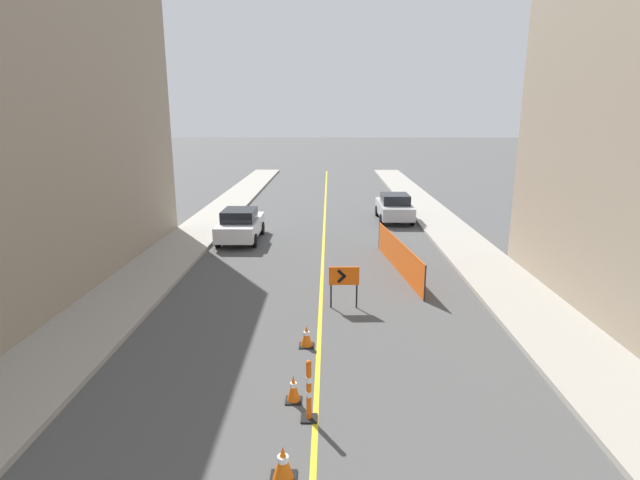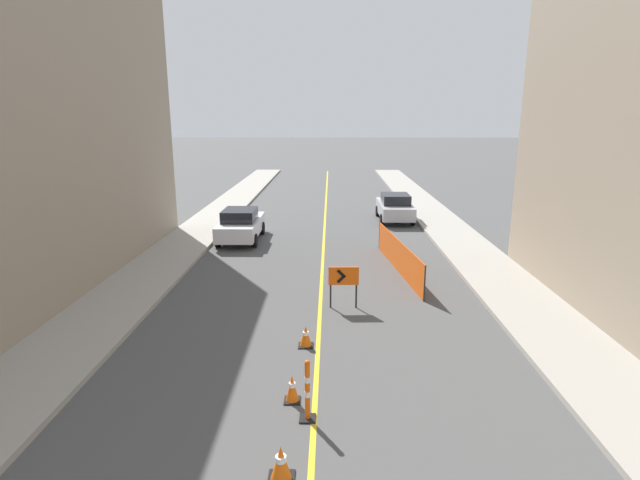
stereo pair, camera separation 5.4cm
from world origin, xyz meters
name	(u,v)px [view 1 (the left image)]	position (x,y,z in m)	size (l,w,h in m)	color
lane_stripe	(324,229)	(0.00, 29.45, 0.00)	(0.12, 58.90, 0.01)	gold
sidewalk_left	(203,227)	(-6.61, 29.45, 0.08)	(2.62, 58.90, 0.15)	#9E998E
sidewalk_right	(446,228)	(6.61, 29.45, 0.08)	(2.62, 58.90, 0.15)	#9E998E
traffic_cone_fourth	(283,464)	(-0.50, 10.18, 0.32)	(0.45, 0.45, 0.64)	black
traffic_cone_fifth	(293,389)	(-0.49, 12.58, 0.30)	(0.35, 0.35, 0.61)	black
traffic_cone_farthest	(307,336)	(-0.33, 15.23, 0.28)	(0.39, 0.39, 0.57)	black
delineator_post_rear	(309,394)	(-0.13, 11.92, 0.57)	(0.33, 0.33, 1.31)	black
arrow_barricade_primary	(344,278)	(0.74, 18.01, 0.98)	(0.96, 0.10, 1.36)	#EF560C
safety_mesh_fence	(398,256)	(3.00, 21.97, 0.62)	(0.89, 6.80, 1.25)	#EF560C
parked_car_curb_near	(240,225)	(-4.08, 26.80, 0.80)	(1.93, 4.30, 1.59)	silver
parked_car_curb_mid	(394,207)	(4.08, 31.79, 0.80)	(1.93, 4.31, 1.59)	#B7B7BC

